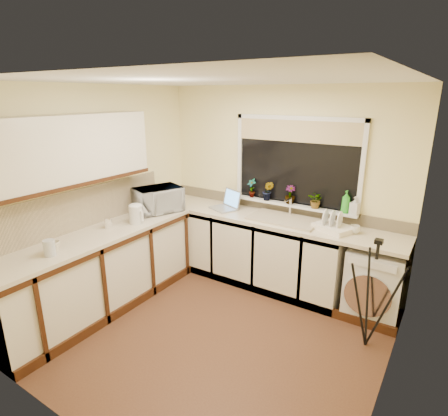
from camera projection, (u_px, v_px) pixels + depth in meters
floor at (213, 331)px, 3.79m from camera, size 3.20×3.20×0.00m
ceiling at (211, 80)px, 3.06m from camera, size 3.20×3.20×0.00m
wall_back at (280, 187)px, 4.63m from camera, size 3.20×0.00×3.20m
wall_front at (71, 286)px, 2.22m from camera, size 3.20×0.00×3.20m
wall_left at (99, 195)px, 4.26m from camera, size 0.00×3.00×3.00m
wall_right at (398, 259)px, 2.59m from camera, size 0.00×3.00×3.00m
base_cabinet_back at (245, 247)px, 4.79m from camera, size 2.55×0.60×0.86m
base_cabinet_left at (102, 273)px, 4.10m from camera, size 0.54×2.40×0.86m
worktop_back at (269, 219)px, 4.49m from camera, size 3.20×0.60×0.04m
worktop_left at (98, 235)px, 3.96m from camera, size 0.60×2.40×0.04m
upper_cabinet at (67, 151)px, 3.64m from camera, size 0.28×1.90×0.70m
splashback_left at (79, 209)px, 4.04m from camera, size 0.02×2.40×0.45m
splashback_back at (279, 206)px, 4.69m from camera, size 3.20×0.02×0.14m
window_glass at (296, 163)px, 4.42m from camera, size 1.50×0.02×1.00m
window_blind at (297, 131)px, 4.28m from camera, size 1.50×0.02×0.25m
windowsill at (292, 205)px, 4.52m from camera, size 1.60×0.14×0.03m
sink at (284, 219)px, 4.38m from camera, size 0.82×0.46×0.03m
faucet at (290, 207)px, 4.49m from camera, size 0.03×0.03×0.24m
washing_machine at (374, 282)px, 3.96m from camera, size 0.59×0.57×0.79m
laptop at (227, 204)px, 4.81m from camera, size 0.42×0.41×0.25m
kettle at (136, 214)px, 4.25m from camera, size 0.16×0.16×0.21m
dish_rack at (333, 228)px, 4.05m from camera, size 0.48×0.42×0.06m
tripod at (372, 295)px, 3.42m from camera, size 0.59×0.59×1.11m
glass_jug at (49, 248)px, 3.40m from camera, size 0.11×0.11×0.15m
steel_jar at (108, 223)px, 4.11m from camera, size 0.09×0.09×0.12m
microwave at (158, 199)px, 4.67m from camera, size 0.57×0.67×0.31m
plant_a at (252, 188)px, 4.77m from camera, size 0.15×0.12×0.25m
plant_b at (268, 191)px, 4.62m from camera, size 0.15×0.13×0.25m
plant_c at (290, 195)px, 4.50m from camera, size 0.17×0.17×0.22m
plant_d at (316, 200)px, 4.31m from camera, size 0.20×0.18×0.20m
soap_bottle_green at (346, 202)px, 4.14m from camera, size 0.11×0.11×0.26m
soap_bottle_clear at (355, 205)px, 4.09m from camera, size 0.10×0.10×0.20m
cup_back at (355, 230)px, 3.95m from camera, size 0.13×0.13×0.09m
cup_left at (54, 246)px, 3.50m from camera, size 0.12×0.12×0.10m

